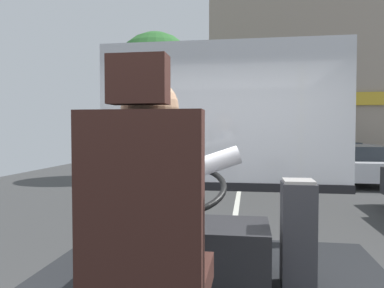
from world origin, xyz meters
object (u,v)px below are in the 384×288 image
at_px(driver_seat, 147,252).
at_px(steering_console, 191,248).
at_px(bus_driver, 154,194).
at_px(fare_box, 298,234).
at_px(parked_car_white, 358,163).
at_px(parked_car_charcoal, 335,155).

bearing_deg(driver_seat, steering_console, 90.00).
xyz_separation_m(bus_driver, fare_box, (0.74, 1.03, -0.43)).
bearing_deg(driver_seat, parked_car_white, 70.89).
xyz_separation_m(fare_box, parked_car_white, (3.37, 10.72, -0.44)).
distance_m(steering_console, parked_car_charcoal, 15.71).
bearing_deg(driver_seat, bus_driver, 90.00).
bearing_deg(parked_car_white, bus_driver, -109.28).
height_order(steering_console, parked_car_white, steering_console).
bearing_deg(fare_box, steering_console, 178.42).
bearing_deg(parked_car_charcoal, fare_box, -103.33).
bearing_deg(fare_box, driver_seat, -122.79).
height_order(steering_console, fare_box, steering_console).
height_order(driver_seat, parked_car_white, driver_seat).
height_order(bus_driver, parked_car_charcoal, bus_driver).
relative_size(driver_seat, parked_car_white, 0.31).
relative_size(parked_car_white, parked_car_charcoal, 0.98).
height_order(parked_car_white, parked_car_charcoal, parked_car_white).
distance_m(fare_box, parked_car_charcoal, 15.54).
bearing_deg(bus_driver, parked_car_white, 70.72).
relative_size(steering_console, fare_box, 1.50).
bearing_deg(bus_driver, driver_seat, -90.00).
distance_m(bus_driver, parked_car_white, 12.48).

